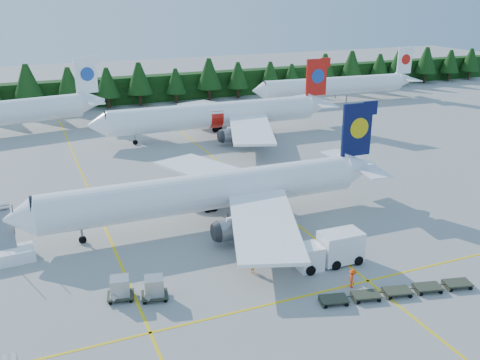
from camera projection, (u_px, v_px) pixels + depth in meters
name	position (u px, v px, depth m)	size (l,w,h in m)	color
ground	(279.00, 264.00, 51.26)	(320.00, 320.00, 0.00)	#9D9C97
taxi_stripe_a	(98.00, 211.00, 63.53)	(0.25, 120.00, 0.01)	yellow
taxi_stripe_b	(251.00, 188.00, 70.81)	(0.25, 120.00, 0.01)	yellow
taxi_stripe_cross	(310.00, 295.00, 46.05)	(80.00, 0.25, 0.01)	yellow
treeline_hedge	(117.00, 91.00, 121.44)	(220.00, 4.00, 6.00)	black
airliner_navy	(199.00, 193.00, 58.74)	(41.92, 34.51, 12.19)	white
airliner_red	(210.00, 116.00, 93.80)	(43.93, 36.14, 12.77)	white
airliner_far_right	(329.00, 86.00, 123.53)	(40.86, 6.37, 11.88)	white
airstairs	(8.00, 252.00, 51.63)	(4.90, 6.65, 4.25)	white
service_truck	(329.00, 250.00, 50.67)	(6.53, 2.53, 3.14)	white
dolly_train	(397.00, 291.00, 45.90)	(14.05, 3.97, 0.14)	#333627
uld_pair	(137.00, 287.00, 45.04)	(5.21, 3.21, 1.72)	#333627
crew_a	(253.00, 265.00, 49.35)	(0.62, 0.41, 1.70)	orange
crew_b	(355.00, 248.00, 52.17)	(0.98, 0.76, 2.02)	orange
crew_c	(352.00, 279.00, 46.94)	(0.72, 0.49, 1.74)	#FF3D05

